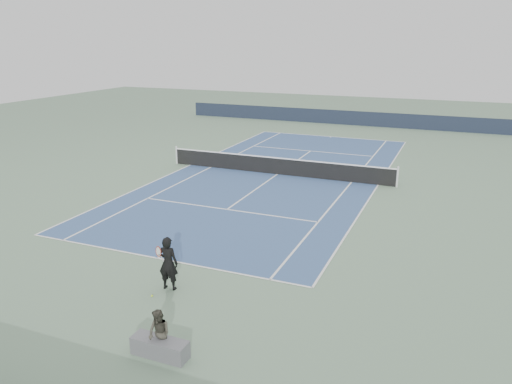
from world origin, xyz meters
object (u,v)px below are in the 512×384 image
at_px(tennis_ball, 152,296).
at_px(spectator_bench, 160,340).
at_px(tennis_player, 168,263).
at_px(tennis_net, 278,166).

relative_size(tennis_ball, spectator_bench, 0.04).
bearing_deg(tennis_ball, spectator_bench, -52.34).
relative_size(tennis_player, tennis_ball, 26.51).
distance_m(tennis_net, tennis_ball, 14.24).
bearing_deg(tennis_net, tennis_ball, -84.65).
distance_m(tennis_ball, spectator_bench, 2.94).
distance_m(tennis_player, tennis_ball, 1.03).
bearing_deg(tennis_player, tennis_ball, -107.96).
height_order(tennis_net, tennis_player, tennis_player).
distance_m(tennis_net, spectator_bench, 16.78).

